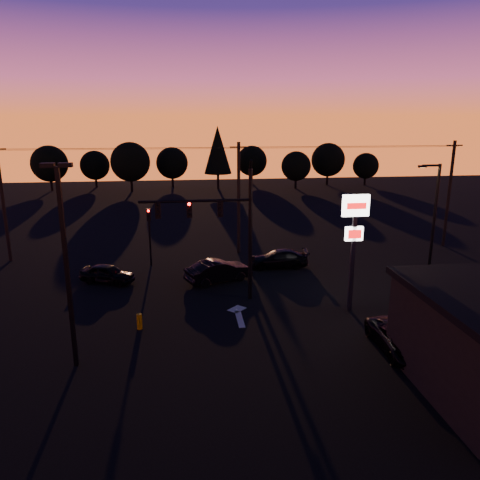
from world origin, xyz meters
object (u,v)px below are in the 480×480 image
object	(u,v)px
streetlight	(433,218)
car_mid	(219,271)
traffic_signal_mast	(224,221)
secondary_signal	(149,229)
car_left	(107,274)
parking_lot_light	(65,254)
suv_parked	(400,339)
bollard	(140,321)
car_right	(278,259)
pylon_sign	(354,228)

from	to	relation	value
streetlight	car_mid	size ratio (longest dim) A/B	1.76
traffic_signal_mast	secondary_signal	size ratio (longest dim) A/B	1.97
car_left	secondary_signal	bearing A→B (deg)	-14.98
parking_lot_light	suv_parked	xyz separation A→B (m)	(15.21, -0.53, -4.64)
bollard	car_mid	distance (m)	8.33
traffic_signal_mast	parking_lot_light	xyz separation A→B (m)	(-7.40, -6.99, 0.33)
parking_lot_light	car_right	distance (m)	18.18
secondary_signal	car_mid	size ratio (longest dim) A/B	0.96
streetlight	bollard	distance (m)	19.92
pylon_sign	car_left	world-z (taller)	pylon_sign
secondary_signal	bollard	xyz separation A→B (m)	(0.06, -11.05, -2.44)
bollard	streetlight	bearing A→B (deg)	15.03
secondary_signal	car_mid	bearing A→B (deg)	-41.19
bollard	traffic_signal_mast	bearing A→B (deg)	36.29
parking_lot_light	streetlight	xyz separation A→B (m)	(21.41, 8.50, -0.85)
car_left	car_mid	world-z (taller)	car_mid
bollard	car_mid	bearing A→B (deg)	55.20
streetlight	car_left	bearing A→B (deg)	173.47
pylon_sign	secondary_signal	bearing A→B (deg)	140.23
streetlight	bollard	xyz separation A→B (m)	(-18.85, -5.06, -4.00)
traffic_signal_mast	car_mid	xyz separation A→B (m)	(-0.09, 3.28, -4.19)
streetlight	suv_parked	bearing A→B (deg)	-124.45
streetlight	car_left	xyz separation A→B (m)	(-21.61, 2.47, -3.79)
secondary_signal	car_left	size ratio (longest dim) A/B	1.17
parking_lot_light	car_right	size ratio (longest dim) A/B	2.05
streetlight	car_mid	xyz separation A→B (m)	(-14.10, 1.77, -3.67)
secondary_signal	pylon_sign	distance (m)	15.75
traffic_signal_mast	suv_parked	bearing A→B (deg)	-43.92
streetlight	bollard	bearing A→B (deg)	-164.97
car_mid	traffic_signal_mast	bearing A→B (deg)	157.79
car_left	car_mid	size ratio (longest dim) A/B	0.81
car_right	pylon_sign	bearing A→B (deg)	19.70
car_right	car_mid	bearing A→B (deg)	-57.91
parking_lot_light	car_right	world-z (taller)	parking_lot_light
streetlight	car_left	size ratio (longest dim) A/B	2.16
streetlight	car_right	bearing A→B (deg)	155.12
bollard	pylon_sign	bearing A→B (deg)	5.07
secondary_signal	bollard	bearing A→B (deg)	-89.68
car_left	traffic_signal_mast	bearing A→B (deg)	-95.12
pylon_sign	streetlight	distance (m)	8.00
car_mid	suv_parked	bearing A→B (deg)	-167.58
pylon_sign	car_mid	size ratio (longest dim) A/B	1.49
car_mid	car_right	size ratio (longest dim) A/B	1.02
bollard	car_left	xyz separation A→B (m)	(-2.76, 7.53, 0.21)
pylon_sign	bollard	xyz separation A→B (m)	(-11.94, -1.06, -4.49)
parking_lot_light	bollard	distance (m)	6.47
secondary_signal	car_mid	xyz separation A→B (m)	(4.81, -4.21, -2.11)
traffic_signal_mast	bollard	xyz separation A→B (m)	(-4.84, -3.55, -4.51)
parking_lot_light	pylon_sign	world-z (taller)	parking_lot_light
parking_lot_light	suv_parked	distance (m)	15.92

